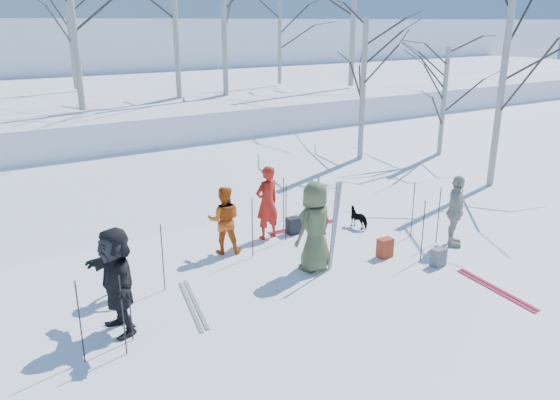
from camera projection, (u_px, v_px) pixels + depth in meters
ground at (322, 284)px, 10.62m from camera, size 120.00×120.00×0.00m
snow_ramp at (180, 188)px, 16.17m from camera, size 70.00×9.49×4.12m
snow_plateau at (89, 114)px, 23.89m from camera, size 70.00×18.00×2.20m
far_hill at (14, 62)px, 40.37m from camera, size 90.00×30.00×6.00m
skier_olive_center at (315, 227)px, 10.97m from camera, size 1.02×0.78×1.86m
skier_red_north at (267, 203)px, 12.60m from camera, size 0.69×0.50×1.74m
skier_redor_behind at (224, 220)px, 11.84m from camera, size 0.92×0.86×1.51m
skier_red_seated at (120, 271)px, 9.93m from camera, size 0.53×0.75×1.07m
skier_cream_east at (455, 211)px, 12.18m from camera, size 0.98×0.95×1.64m
skier_grey_west at (117, 281)px, 8.74m from camera, size 0.62×1.70×1.81m
dog at (359, 218)px, 13.45m from camera, size 0.39×0.64×0.50m
upright_ski_left at (333, 228)px, 10.85m from camera, size 0.11×0.17×1.90m
upright_ski_right at (335, 226)px, 10.92m from camera, size 0.12×0.23×1.89m
ski_pair_a at (496, 289)px, 10.37m from camera, size 0.64×1.95×0.02m
ski_pair_b at (303, 227)px, 13.51m from camera, size 0.45×1.93×0.02m
ski_pair_d at (193, 305)px, 9.81m from camera, size 0.99×1.98×0.02m
ski_pole_a at (283, 205)px, 13.09m from camera, size 0.02×0.02×1.34m
ski_pole_b at (438, 215)px, 12.36m from camera, size 0.02×0.02×1.34m
ski_pole_c at (423, 231)px, 11.45m from camera, size 0.02×0.02×1.34m
ski_pole_d at (413, 210)px, 12.75m from camera, size 0.02×0.02×1.34m
ski_pole_e at (286, 213)px, 12.53m from camera, size 0.02×0.02×1.34m
ski_pole_f at (252, 228)px, 11.63m from camera, size 0.02×0.02×1.34m
ski_pole_g at (130, 303)px, 8.53m from camera, size 0.02×0.02×1.34m
ski_pole_h at (80, 322)px, 7.98m from camera, size 0.02×0.02×1.34m
ski_pole_i at (123, 315)px, 8.17m from camera, size 0.02×0.02×1.34m
ski_pole_j at (163, 258)px, 10.16m from camera, size 0.02×0.02×1.34m
backpack_red at (385, 248)px, 11.77m from camera, size 0.32×0.22×0.42m
backpack_grey at (438, 257)px, 11.34m from camera, size 0.30×0.20×0.38m
backpack_dark at (294, 225)px, 13.08m from camera, size 0.34×0.24×0.40m
birch_plateau_b at (280, 34)px, 23.85m from camera, size 3.59×3.59×4.27m
birch_plateau_c at (69, 22)px, 21.64m from camera, size 4.28×4.28×5.26m
birch_plateau_f at (223, 5)px, 19.87m from camera, size 5.10×5.10×6.43m
birch_plateau_g at (175, 14)px, 19.06m from camera, size 4.66×4.66×5.80m
birch_edge_b at (503, 81)px, 16.00m from camera, size 5.08×5.08×6.41m
birch_edge_c at (443, 107)px, 18.93m from camera, size 3.44×3.44×4.05m
birch_edge_e at (362, 98)px, 17.53m from camera, size 4.09×4.09×4.99m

